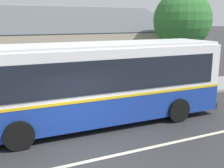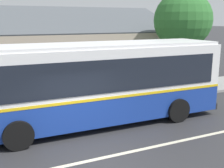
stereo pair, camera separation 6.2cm
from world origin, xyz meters
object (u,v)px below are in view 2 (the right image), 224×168
at_px(transit_bus, 91,82).
at_px(bench_down_street, 23,98).
at_px(street_tree_primary, 183,22).
at_px(bus_stop_sign, 172,67).

xyz_separation_m(transit_bus, bench_down_street, (-2.29, 3.00, -1.17)).
relative_size(street_tree_primary, bus_stop_sign, 2.46).
relative_size(transit_bus, street_tree_primary, 1.85).
xyz_separation_m(transit_bus, street_tree_primary, (7.41, 3.81, 2.28)).
bearing_deg(transit_bus, bench_down_street, 127.38).
relative_size(bench_down_street, street_tree_primary, 0.31).
distance_m(bench_down_street, bus_stop_sign, 7.91).
height_order(bench_down_street, street_tree_primary, street_tree_primary).
bearing_deg(bus_stop_sign, bench_down_street, 173.35).
distance_m(street_tree_primary, bus_stop_sign, 3.52).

